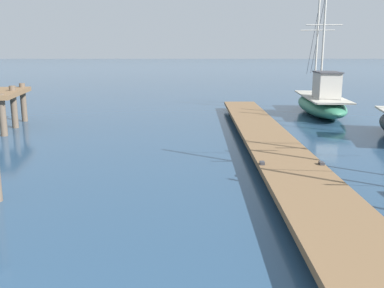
{
  "coord_description": "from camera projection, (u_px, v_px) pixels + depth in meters",
  "views": [
    {
      "loc": [
        1.76,
        -2.14,
        3.44
      ],
      "look_at": [
        1.89,
        7.26,
        1.4
      ],
      "focal_mm": 40.02,
      "sensor_mm": 36.0,
      "label": 1
    }
  ],
  "objects": [
    {
      "name": "fishing_boat_1",
      "position": [
        321.0,
        102.0,
        23.45
      ],
      "size": [
        2.88,
        8.64,
        6.99
      ],
      "color": "#337556",
      "rests_on": "ground"
    },
    {
      "name": "floating_dock",
      "position": [
        267.0,
        137.0,
        15.68
      ],
      "size": [
        2.33,
        21.43,
        0.53
      ],
      "color": "brown",
      "rests_on": "ground"
    }
  ]
}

